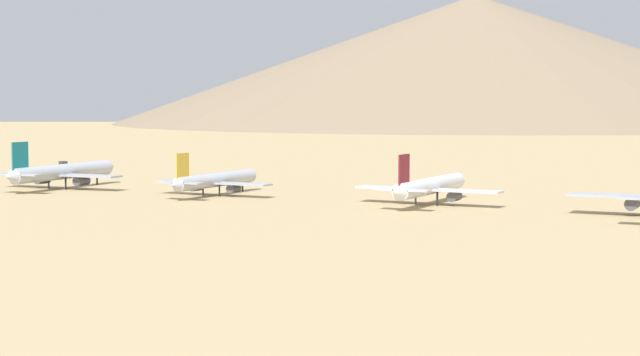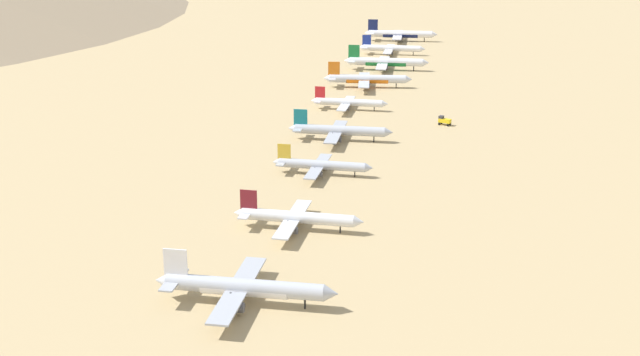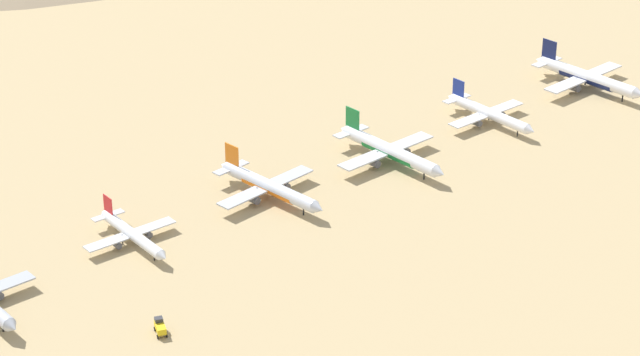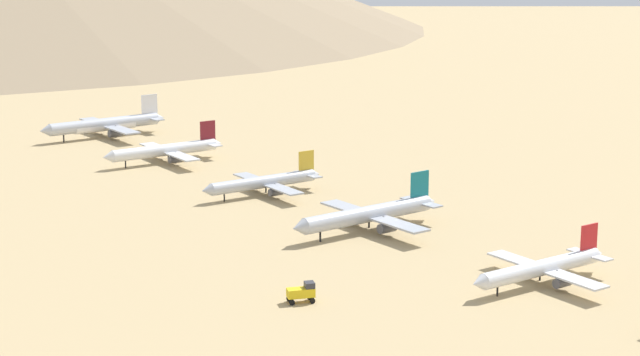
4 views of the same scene
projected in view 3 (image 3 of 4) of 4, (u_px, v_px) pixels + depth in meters
The scene contains 7 objects.
ground_plane at pixel (137, 249), 374.55m from camera, with size 2315.53×2315.53×0.00m, color tan.
parked_jet_4 at pixel (132, 234), 375.59m from camera, with size 35.89×29.06×10.38m.
parked_jet_5 at pixel (269, 187), 400.75m from camera, with size 45.49×37.12×13.13m.
parked_jet_6 at pixel (389, 151), 423.36m from camera, with size 48.09×39.08×13.86m.
parked_jet_7 at pixel (488, 113), 451.97m from camera, with size 41.06×33.30×11.85m.
parked_jet_8 at pixel (587, 77), 479.83m from camera, with size 49.36×40.14×14.23m.
service_truck at pixel (160, 327), 334.58m from camera, with size 5.68×4.25×3.90m.
Camera 3 is at (287.95, -160.52, 186.69)m, focal length 72.67 mm.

